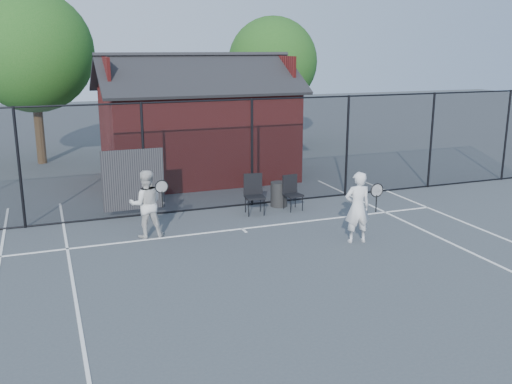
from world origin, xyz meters
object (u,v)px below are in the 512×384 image
object	(u,v)px
clubhouse	(197,131)
player_back	(146,204)
player_front	(358,207)
chair_left	(255,195)
waste_bin	(279,194)
chair_right	(293,193)

from	to	relation	value
clubhouse	player_back	world-z (taller)	clubhouse
player_front	player_back	size ratio (longest dim) A/B	1.03
chair_left	player_front	bearing A→B (deg)	-57.12
clubhouse	chair_left	distance (m)	5.02
chair_left	clubhouse	bearing A→B (deg)	100.31
clubhouse	waste_bin	xyz separation A→B (m)	(1.16, -4.40, -1.26)
player_back	chair_right	size ratio (longest dim) A/B	1.71
player_front	clubhouse	bearing A→B (deg)	101.79
clubhouse	player_back	distance (m)	6.45
chair_right	chair_left	bearing A→B (deg)	173.02
clubhouse	player_back	bearing A→B (deg)	-115.79
clubhouse	player_front	world-z (taller)	clubhouse
player_back	chair_left	distance (m)	3.16
chair_left	waste_bin	world-z (taller)	chair_left
clubhouse	waste_bin	size ratio (longest dim) A/B	9.42
clubhouse	waste_bin	world-z (taller)	clubhouse
chair_left	waste_bin	bearing A→B (deg)	36.15
chair_right	clubhouse	bearing A→B (deg)	98.62
player_back	chair_left	world-z (taller)	player_back
player_back	waste_bin	world-z (taller)	player_back
clubhouse	player_front	distance (m)	8.04
chair_right	waste_bin	distance (m)	0.56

